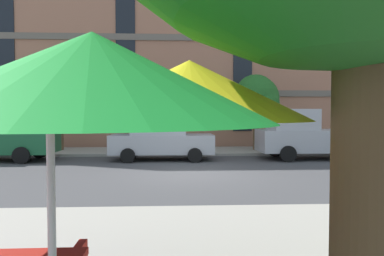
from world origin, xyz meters
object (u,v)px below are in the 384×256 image
(street_tree_left, at_px, (58,85))
(patio_umbrella, at_px, (50,89))
(pickup_silver, at_px, (311,136))
(street_tree_middle, at_px, (257,99))
(sedan_silver, at_px, (161,138))

(street_tree_left, distance_m, patio_umbrella, 16.91)
(pickup_silver, xyz_separation_m, street_tree_left, (-12.05, 3.35, 2.48))
(street_tree_middle, bearing_deg, pickup_silver, -61.65)
(sedan_silver, xyz_separation_m, street_tree_left, (-5.43, 3.35, 2.55))
(pickup_silver, distance_m, patio_umbrella, 14.51)
(pickup_silver, distance_m, street_tree_left, 12.75)
(patio_umbrella, bearing_deg, pickup_silver, 61.41)
(street_tree_left, height_order, patio_umbrella, street_tree_left)
(sedan_silver, distance_m, pickup_silver, 6.61)
(pickup_silver, bearing_deg, patio_umbrella, -118.59)
(patio_umbrella, bearing_deg, sedan_silver, 88.61)
(street_tree_left, height_order, street_tree_middle, street_tree_left)
(street_tree_middle, bearing_deg, street_tree_left, 178.74)
(sedan_silver, xyz_separation_m, pickup_silver, (6.61, 0.00, 0.08))
(sedan_silver, distance_m, street_tree_left, 6.88)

